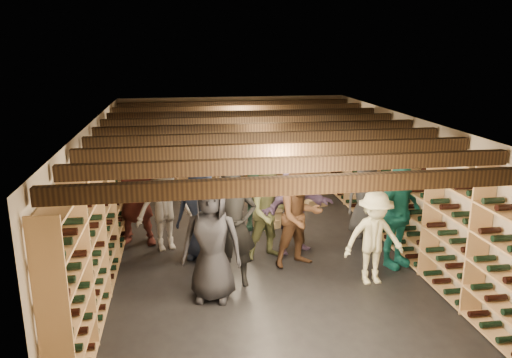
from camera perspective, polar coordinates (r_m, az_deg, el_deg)
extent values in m
plane|color=black|center=(9.05, 0.33, -8.50)|extent=(8.00, 8.00, 0.00)
cube|color=tan|center=(12.50, -2.57, 3.89)|extent=(5.50, 0.02, 2.40)
cube|color=tan|center=(5.02, 7.84, -13.91)|extent=(5.50, 0.02, 2.40)
cube|color=tan|center=(8.66, -17.94, -1.91)|extent=(0.02, 8.00, 2.40)
cube|color=tan|center=(9.46, 17.02, -0.42)|extent=(0.02, 8.00, 2.40)
cube|color=beige|center=(8.39, 0.36, 6.71)|extent=(5.50, 8.00, 0.01)
cube|color=black|center=(5.06, 6.67, -0.61)|extent=(5.40, 0.12, 0.18)
cube|color=black|center=(5.88, 4.43, 1.66)|extent=(5.40, 0.12, 0.18)
cube|color=black|center=(6.71, 2.73, 3.38)|extent=(5.40, 0.12, 0.18)
cube|color=black|center=(7.56, 1.41, 4.71)|extent=(5.40, 0.12, 0.18)
cube|color=black|center=(8.41, 0.36, 5.77)|extent=(5.40, 0.12, 0.18)
cube|color=black|center=(9.26, -0.51, 6.63)|extent=(5.40, 0.12, 0.18)
cube|color=black|center=(10.12, -1.23, 7.35)|extent=(5.40, 0.12, 0.18)
cube|color=black|center=(10.98, -1.84, 7.95)|extent=(5.40, 0.12, 0.18)
cube|color=black|center=(11.84, -2.36, 8.47)|extent=(5.40, 0.12, 0.18)
cube|color=tan|center=(8.67, -16.70, -2.66)|extent=(0.32, 7.50, 2.15)
cube|color=tan|center=(9.42, 15.98, -1.20)|extent=(0.32, 7.50, 2.15)
cube|color=tan|center=(12.36, -2.48, 3.17)|extent=(4.70, 0.30, 2.15)
cube|color=#A18A55|center=(10.27, 1.38, -5.06)|extent=(0.57, 0.45, 0.17)
cube|color=#A18A55|center=(10.22, 1.38, -4.16)|extent=(0.57, 0.45, 0.17)
cube|color=#A18A55|center=(10.16, 1.39, -3.26)|extent=(0.57, 0.45, 0.17)
cube|color=#A18A55|center=(10.11, 1.40, -2.34)|extent=(0.57, 0.45, 0.17)
cube|color=#A18A55|center=(10.06, 1.40, -1.42)|extent=(0.57, 0.45, 0.17)
cube|color=#A18A55|center=(10.71, -3.56, -4.22)|extent=(0.54, 0.39, 0.17)
cube|color=#A18A55|center=(10.66, -3.58, -3.36)|extent=(0.54, 0.39, 0.17)
cube|color=#A18A55|center=(10.61, -3.59, -2.49)|extent=(0.54, 0.39, 0.17)
cube|color=#A18A55|center=(11.70, 6.73, -2.62)|extent=(0.57, 0.45, 0.17)
imported|color=black|center=(7.23, -5.09, -7.14)|extent=(0.98, 0.75, 1.78)
imported|color=black|center=(7.62, -2.52, -5.47)|extent=(0.70, 0.46, 1.90)
imported|color=brown|center=(8.61, 1.56, -3.91)|extent=(0.90, 0.76, 1.64)
imported|color=beige|center=(7.95, 13.34, -6.58)|extent=(0.98, 0.58, 1.49)
imported|color=#1B7972|center=(8.59, 15.80, -3.90)|extent=(1.16, 0.85, 1.82)
imported|color=brown|center=(9.47, -13.65, -1.73)|extent=(1.84, 0.85, 1.90)
imported|color=#212D4E|center=(8.68, -6.30, -3.48)|extent=(0.99, 0.81, 1.74)
imported|color=gray|center=(9.46, -3.01, -2.41)|extent=(0.64, 0.49, 1.56)
imported|color=#4F321F|center=(8.34, 5.03, -4.32)|extent=(0.99, 0.86, 1.72)
imported|color=#A19A94|center=(9.10, -10.39, -3.10)|extent=(1.19, 0.88, 1.64)
imported|color=#234437|center=(9.98, -0.08, -0.76)|extent=(1.11, 0.63, 1.79)
imported|color=slate|center=(8.94, 4.36, -3.33)|extent=(1.56, 0.94, 1.61)
imported|color=#2E2F33|center=(9.88, 12.36, -2.08)|extent=(0.78, 0.54, 1.53)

